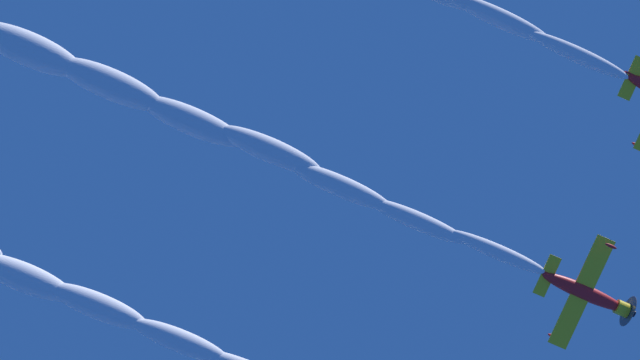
% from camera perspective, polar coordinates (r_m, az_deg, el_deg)
% --- Properties ---
extents(airplane_right_wingman, '(7.43, 7.12, 2.62)m').
position_cam_1_polar(airplane_right_wingman, '(89.50, 11.97, -5.03)').
color(airplane_right_wingman, red).
extents(smoke_trail_right_wingman, '(32.15, 45.01, 2.85)m').
position_cam_1_polar(smoke_trail_right_wingman, '(85.24, -10.74, 4.83)').
color(smoke_trail_right_wingman, white).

